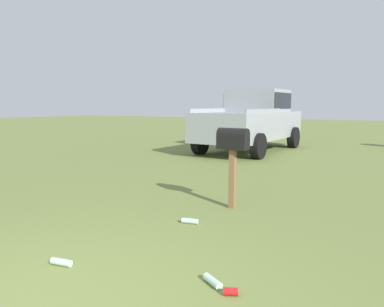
# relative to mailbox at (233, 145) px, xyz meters

# --- Properties ---
(mailbox) EXTENTS (0.23, 0.47, 1.22)m
(mailbox) POSITION_rel_mailbox_xyz_m (0.00, 0.00, 0.00)
(mailbox) COLOR brown
(mailbox) RESTS_ON ground
(pickup_truck) EXTENTS (5.20, 2.40, 2.09)m
(pickup_truck) POSITION_rel_mailbox_xyz_m (7.00, 2.32, 0.14)
(pickup_truck) COLOR #93999E
(pickup_truck) RESTS_ON ground
(litter_bottle_near_hydrant) EXTENTS (0.11, 0.23, 0.07)m
(litter_bottle_near_hydrant) POSITION_rel_mailbox_xyz_m (-0.97, 0.18, -0.93)
(litter_bottle_near_hydrant) COLOR #B2D8BF
(litter_bottle_near_hydrant) RESTS_ON ground
(litter_bottle_midfield_b) EXTENTS (0.10, 0.23, 0.07)m
(litter_bottle_midfield_b) POSITION_rel_mailbox_xyz_m (-2.71, 0.62, -0.93)
(litter_bottle_midfield_b) COLOR #B2D8BF
(litter_bottle_midfield_b) RESTS_ON ground
(litter_bottle_far_scatter) EXTENTS (0.17, 0.22, 0.07)m
(litter_bottle_far_scatter) POSITION_rel_mailbox_xyz_m (-2.33, -0.84, -0.93)
(litter_bottle_far_scatter) COLOR #B2D8BF
(litter_bottle_far_scatter) RESTS_ON ground
(litter_can_midfield_a) EXTENTS (0.11, 0.14, 0.07)m
(litter_can_midfield_a) POSITION_rel_mailbox_xyz_m (-2.41, -1.04, -0.94)
(litter_can_midfield_a) COLOR red
(litter_can_midfield_a) RESTS_ON ground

